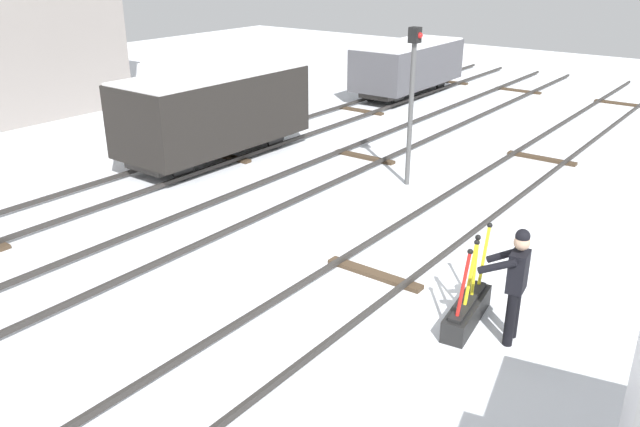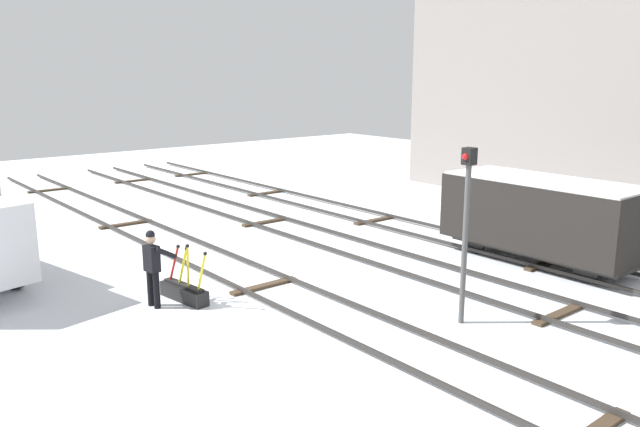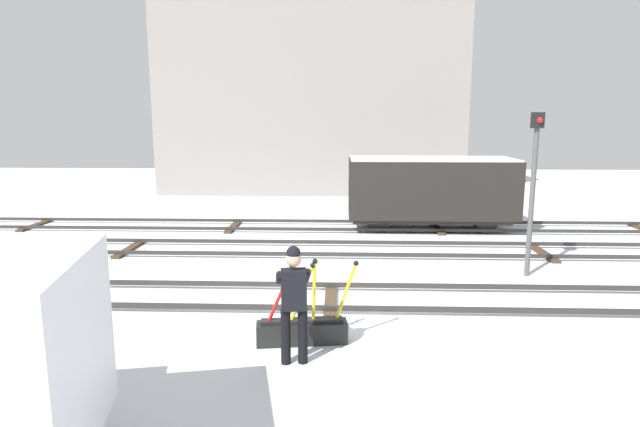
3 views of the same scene
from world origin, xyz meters
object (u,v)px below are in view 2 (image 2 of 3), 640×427
at_px(rail_worker, 153,263).
at_px(freight_car_back_track, 542,215).
at_px(switch_lever_frame, 184,291).
at_px(signal_post, 466,218).

height_order(rail_worker, freight_car_back_track, freight_car_back_track).
distance_m(switch_lever_frame, freight_car_back_track, 10.18).
relative_size(rail_worker, freight_car_back_track, 0.34).
bearing_deg(rail_worker, switch_lever_frame, 75.84).
xyz_separation_m(switch_lever_frame, freight_car_back_track, (3.69, 9.42, 1.16)).
height_order(switch_lever_frame, rail_worker, rail_worker).
distance_m(rail_worker, signal_post, 7.19).
xyz_separation_m(signal_post, freight_car_back_track, (-1.44, 5.37, -0.96)).
relative_size(switch_lever_frame, rail_worker, 0.93).
relative_size(signal_post, freight_car_back_track, 0.70).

